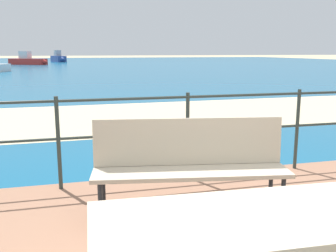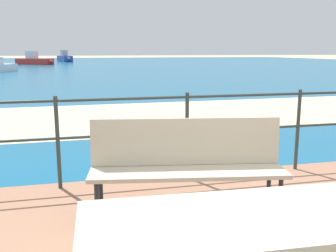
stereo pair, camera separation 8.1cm
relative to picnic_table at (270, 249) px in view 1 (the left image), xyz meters
name	(u,v)px [view 1 (the left image)]	position (x,y,z in m)	size (l,w,h in m)	color
sea_water	(81,66)	(0.43, 40.25, -0.63)	(90.00, 90.00, 0.01)	#145B84
beach_strip	(127,117)	(0.43, 7.48, -0.63)	(54.00, 4.46, 0.01)	beige
picnic_table	(270,249)	(0.00, 0.00, 0.00)	(1.79, 1.43, 0.76)	#BCAD93
park_bench	(190,159)	(0.11, 1.61, -0.01)	(1.77, 0.69, 0.91)	#BCAD93
railing_fence	(188,124)	(0.43, 2.69, 0.09)	(5.94, 0.04, 1.04)	#2D3833
boat_mid	(28,61)	(-5.25, 44.51, -0.17)	(4.57, 3.57, 1.49)	red
boat_far	(59,58)	(-2.13, 54.26, -0.10)	(2.25, 4.23, 1.61)	#2D478C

